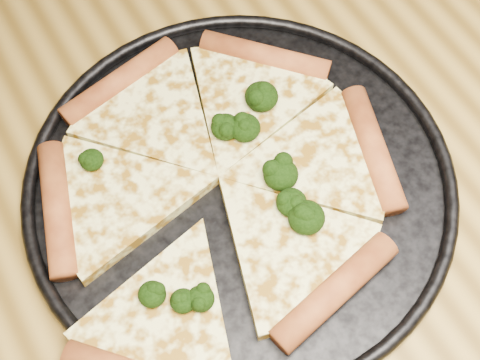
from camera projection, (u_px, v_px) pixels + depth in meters
dining_table at (377, 244)px, 0.77m from camera, size 1.20×0.90×0.75m
pizza_pan at (240, 184)px, 0.69m from camera, size 0.42×0.42×0.02m
pizza at (216, 185)px, 0.68m from camera, size 0.38×0.37×0.03m
broccoli_florets at (247, 178)px, 0.67m from camera, size 0.21×0.20×0.03m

